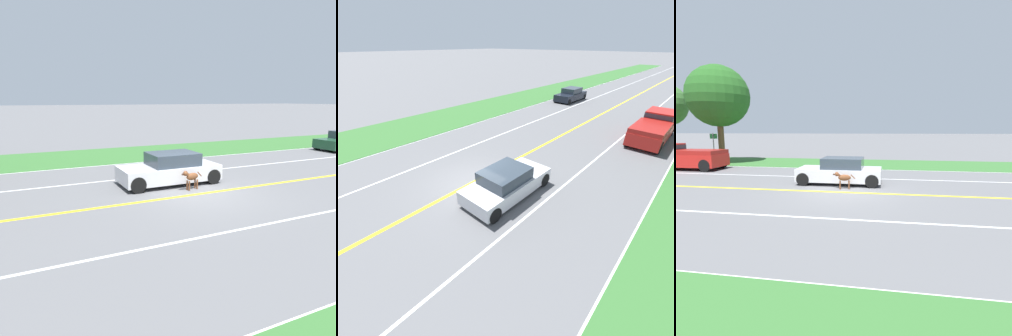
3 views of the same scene
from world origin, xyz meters
The scene contains 11 objects.
ground_plane centered at (0.00, 0.00, 0.00)m, with size 400.00×400.00×0.00m, color #5B5B5E.
centre_divider_line centered at (0.00, 0.00, 0.00)m, with size 0.18×160.00×0.01m, color yellow.
lane_edge_line_right centered at (7.00, 0.00, 0.00)m, with size 0.14×160.00×0.01m, color white.
lane_edge_line_left centered at (-7.00, 0.00, 0.00)m, with size 0.14×160.00×0.01m, color white.
lane_dash_same_dir centered at (3.50, 0.00, 0.00)m, with size 0.10×160.00×0.01m, color white.
lane_dash_oncoming centered at (-3.50, 0.00, 0.00)m, with size 0.10×160.00×0.01m, color white.
grass_verge_left centered at (-10.00, 0.00, 0.01)m, with size 6.00×160.00×0.03m, color #33662D.
ego_car centered at (1.92, 0.47, 0.62)m, with size 1.86×4.22×1.34m.
dog centered at (0.66, 0.14, 0.53)m, with size 0.35×1.03×0.83m.
pickup_truck centered at (5.12, 12.38, 0.92)m, with size 2.05×5.57×1.79m.
oncoming_car centered at (-5.08, 19.63, 0.67)m, with size 1.90×4.61×1.45m.
Camera 2 is at (7.47, -5.77, 6.06)m, focal length 24.00 mm.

